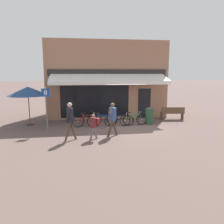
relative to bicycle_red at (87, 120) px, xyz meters
The scene contains 14 objects.
ground_plane 2.58m from the bicycle_red, 12.14° to the right, with size 160.00×160.00×0.00m, color brown.
shop_front 4.54m from the bicycle_red, 66.45° to the left, with size 8.52×4.55×5.40m.
bike_rack_rail 1.49m from the bicycle_red, ahead, with size 3.50×0.04×0.57m.
bicycle_red is the anchor object (origin of this frame).
bicycle_blue 0.89m from the bicycle_red, 10.82° to the right, with size 1.80×0.52×0.90m.
bicycle_black 2.02m from the bicycle_red, ahead, with size 1.64×0.75×0.83m.
bicycle_green 2.82m from the bicycle_red, ahead, with size 1.80×0.61×0.86m.
pedestrian_adult 2.53m from the bicycle_red, 59.37° to the right, with size 0.61×0.60×1.71m.
pedestrian_child 2.62m from the bicycle_red, 83.91° to the right, with size 0.51×0.51×1.26m.
pedestrian_second_adult 2.82m from the bicycle_red, 108.32° to the right, with size 0.59×0.52×1.84m.
litter_bin 3.90m from the bicycle_red, ahead, with size 0.52×0.52×1.09m.
parking_sign 2.58m from the bicycle_red, 160.74° to the right, with size 0.44×0.07×2.42m.
cafe_parasol 4.02m from the bicycle_red, 164.50° to the left, with size 2.41×2.41×2.37m.
park_bench 6.06m from the bicycle_red, 12.39° to the left, with size 1.64×0.62×0.87m.
Camera 1 is at (-2.77, -12.30, 3.17)m, focal length 35.00 mm.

